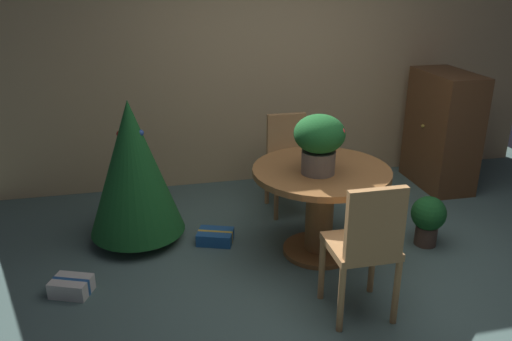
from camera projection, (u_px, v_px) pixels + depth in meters
The scene contains 11 objects.
ground_plane at pixel (342, 283), 3.92m from camera, with size 6.60×6.60×0.00m, color #4C6660.
back_wall_panel at pixel (272, 60), 5.44m from camera, with size 6.00×0.10×2.60m, color tan.
round_dining_table at pixel (320, 195), 4.15m from camera, with size 1.09×1.09×0.74m.
flower_vase at pixel (319, 140), 3.89m from camera, with size 0.39×0.39×0.46m.
wooden_chair_far at pixel (289, 157), 4.98m from camera, with size 0.42×0.41×0.91m.
wooden_chair_near at pixel (366, 244), 3.34m from camera, with size 0.42×0.41×0.99m.
holiday_tree at pixel (133, 168), 4.29m from camera, with size 0.79×0.79×1.24m.
gift_box_blue at pixel (215, 237), 4.48m from camera, with size 0.35×0.30×0.11m.
gift_box_cream at pixel (72, 286), 3.77m from camera, with size 0.33×0.29×0.12m.
wooden_cabinet at pixel (442, 130), 5.48m from camera, with size 0.47×0.83×1.22m.
potted_plant at pixel (428, 218), 4.37m from camera, with size 0.29×0.29×0.44m.
Camera 1 is at (-1.36, -3.12, 2.22)m, focal length 36.64 mm.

